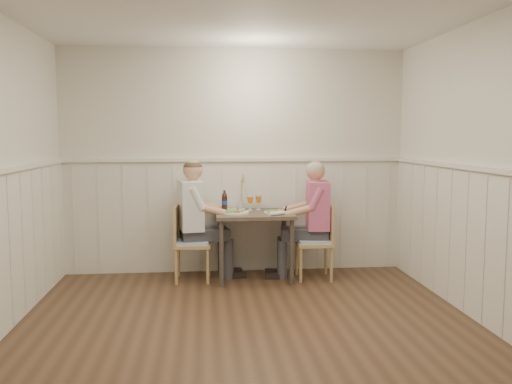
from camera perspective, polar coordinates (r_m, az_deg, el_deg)
ground_plane at (r=4.41m, az=-0.37°, el=-15.34°), size 4.50×4.50×0.00m
room_shell at (r=4.11m, az=-0.39°, el=4.79°), size 4.04×4.54×2.60m
wainscot at (r=4.88m, az=-1.12°, el=-4.83°), size 4.00×4.49×1.34m
dining_table at (r=6.04m, az=-0.19°, el=-3.16°), size 0.85×0.70×0.75m
chair_right at (r=6.11m, az=6.60°, el=-4.91°), size 0.41×0.41×0.83m
chair_left at (r=6.04m, az=-7.20°, el=-5.04°), size 0.41×0.41×0.84m
man_in_pink at (r=6.16m, az=6.11°, el=-3.78°), size 0.65×0.45×1.34m
diner_cream at (r=6.07m, az=-6.48°, el=-3.86°), size 0.68×0.48×1.36m
plate_man at (r=5.96m, az=1.95°, el=-2.06°), size 0.25×0.25×0.06m
plate_diner at (r=5.93m, az=-2.30°, el=-2.06°), size 0.30×0.30×0.08m
beer_glass_a at (r=6.22m, az=0.27°, el=-0.72°), size 0.08×0.08×0.19m
beer_glass_b at (r=6.17m, az=-0.63°, el=-0.79°), size 0.08×0.08×0.19m
beer_bottle at (r=6.19m, az=-3.33°, el=-0.99°), size 0.07×0.07×0.23m
rolled_napkin at (r=5.80m, az=2.18°, el=-2.27°), size 0.19×0.14×0.04m
grass_vase at (r=6.25m, az=-1.62°, el=-0.06°), size 0.05×0.05×0.44m
gingham_mat at (r=6.24m, az=-3.36°, el=-1.87°), size 0.31×0.27×0.01m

